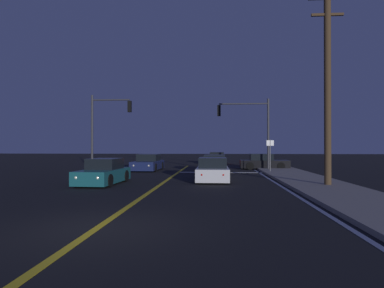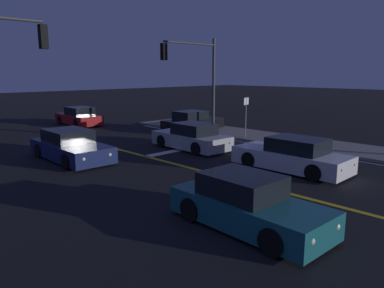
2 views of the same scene
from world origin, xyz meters
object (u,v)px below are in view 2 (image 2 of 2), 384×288
at_px(car_lead_oncoming_navy, 71,147).
at_px(car_far_approaching_black, 192,122).
at_px(car_mid_block_white, 292,156).
at_px(street_sign_corner, 246,111).
at_px(traffic_signal_near_right, 197,71).
at_px(car_parked_curb_teal, 247,205).
at_px(car_following_oncoming_silver, 192,138).
at_px(car_distant_tail_red, 79,117).

xyz_separation_m(car_lead_oncoming_navy, car_far_approaching_black, (9.75, 2.12, -0.00)).
distance_m(car_mid_block_white, street_sign_corner, 7.00).
bearing_deg(traffic_signal_near_right, car_lead_oncoming_navy, 2.68).
xyz_separation_m(car_mid_block_white, car_parked_curb_teal, (-5.74, -2.12, -0.00)).
bearing_deg(car_lead_oncoming_navy, car_mid_block_white, 125.71).
relative_size(car_following_oncoming_silver, street_sign_corner, 1.76).
bearing_deg(traffic_signal_near_right, car_far_approaching_black, -128.04).
xyz_separation_m(car_distant_tail_red, traffic_signal_near_right, (2.67, -9.75, 3.37)).
xyz_separation_m(car_lead_oncoming_navy, traffic_signal_near_right, (8.39, 0.39, 3.37)).
bearing_deg(street_sign_corner, car_mid_block_white, -127.09).
distance_m(car_distant_tail_red, car_lead_oncoming_navy, 11.65).
bearing_deg(traffic_signal_near_right, car_distant_tail_red, -74.71).
distance_m(car_distant_tail_red, traffic_signal_near_right, 10.66).
bearing_deg(car_far_approaching_black, car_mid_block_white, -22.20).
height_order(car_lead_oncoming_navy, traffic_signal_near_right, traffic_signal_near_right).
xyz_separation_m(car_distant_tail_red, car_parked_curb_teal, (-6.03, -20.19, -0.00)).
bearing_deg(car_far_approaching_black, car_parked_curb_teal, -38.53).
xyz_separation_m(car_following_oncoming_silver, street_sign_corner, (4.07, -0.31, 1.08)).
bearing_deg(car_following_oncoming_silver, car_lead_oncoming_navy, 161.20).
relative_size(car_far_approaching_black, traffic_signal_near_right, 0.72).
bearing_deg(car_parked_curb_teal, car_far_approaching_black, -127.42).
relative_size(car_mid_block_white, car_parked_curb_teal, 1.10).
relative_size(car_far_approaching_black, car_mid_block_white, 0.91).
bearing_deg(car_parked_curb_teal, car_lead_oncoming_navy, -89.60).
xyz_separation_m(car_far_approaching_black, street_sign_corner, (-0.14, -4.53, 1.08)).
bearing_deg(car_mid_block_white, car_distant_tail_red, 88.78).
xyz_separation_m(car_following_oncoming_silver, car_far_approaching_black, (4.21, 4.22, -0.00)).
distance_m(car_far_approaching_black, street_sign_corner, 4.66).
bearing_deg(car_distant_tail_red, car_following_oncoming_silver, -88.86).
relative_size(car_distant_tail_red, car_parked_curb_teal, 1.07).
distance_m(car_mid_block_white, traffic_signal_near_right, 9.45).
relative_size(car_far_approaching_black, car_parked_curb_teal, 1.00).
bearing_deg(car_far_approaching_black, car_following_oncoming_silver, -43.91).
bearing_deg(car_lead_oncoming_navy, car_far_approaching_black, -166.45).
bearing_deg(traffic_signal_near_right, street_sign_corner, 113.36).
height_order(car_following_oncoming_silver, car_parked_curb_teal, same).
distance_m(car_distant_tail_red, street_sign_corner, 13.18).
bearing_deg(car_following_oncoming_silver, car_distant_tail_red, 91.06).
height_order(car_distant_tail_red, traffic_signal_near_right, traffic_signal_near_right).
bearing_deg(traffic_signal_near_right, car_mid_block_white, 70.40).
xyz_separation_m(car_mid_block_white, traffic_signal_near_right, (2.96, 8.31, 3.37)).
height_order(car_lead_oncoming_navy, car_far_approaching_black, same).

